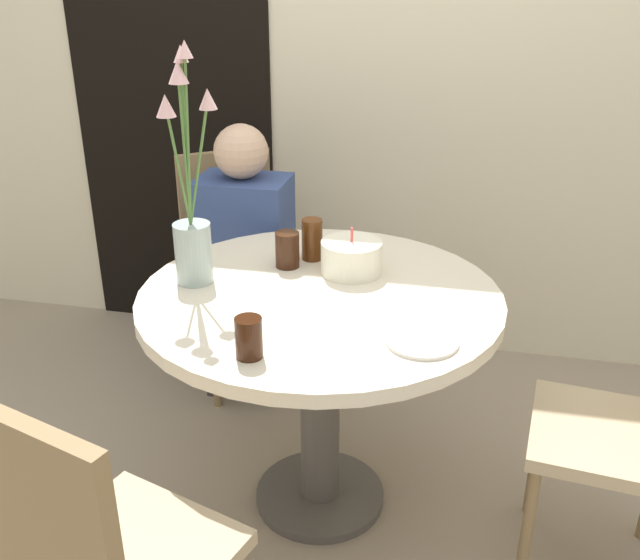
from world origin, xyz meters
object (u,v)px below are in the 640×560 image
(flower_vase, at_px, (191,217))
(side_plate, at_px, (422,341))
(person_woman, at_px, (247,273))
(drink_glass_1, at_px, (312,239))
(drink_glass_2, at_px, (287,250))
(birthday_cake, at_px, (351,257))
(chair_left_flank, at_px, (95,559))
(drink_glass_0, at_px, (249,338))
(chair_right_flank, at_px, (235,254))

(flower_vase, distance_m, side_plate, 0.75)
(person_woman, bearing_deg, side_plate, -48.79)
(drink_glass_1, xyz_separation_m, person_woman, (-0.35, 0.37, -0.31))
(drink_glass_2, bearing_deg, birthday_cake, -1.38)
(flower_vase, height_order, drink_glass_1, flower_vase)
(chair_left_flank, height_order, drink_glass_2, chair_left_flank)
(side_plate, height_order, drink_glass_1, drink_glass_1)
(birthday_cake, height_order, flower_vase, flower_vase)
(drink_glass_1, distance_m, person_woman, 0.59)
(drink_glass_1, bearing_deg, drink_glass_0, -91.09)
(flower_vase, xyz_separation_m, drink_glass_0, (0.28, -0.37, -0.16))
(drink_glass_0, xyz_separation_m, drink_glass_1, (0.01, 0.63, 0.01))
(birthday_cake, distance_m, drink_glass_1, 0.16)
(chair_left_flank, bearing_deg, flower_vase, -65.67)
(chair_right_flank, height_order, chair_left_flank, same)
(drink_glass_0, bearing_deg, flower_vase, 127.19)
(flower_vase, relative_size, person_woman, 0.63)
(chair_left_flank, distance_m, drink_glass_0, 0.58)
(chair_right_flank, height_order, flower_vase, flower_vase)
(birthday_cake, xyz_separation_m, drink_glass_0, (-0.15, -0.55, 0.00))
(drink_glass_0, relative_size, drink_glass_1, 0.78)
(side_plate, relative_size, person_woman, 0.17)
(drink_glass_1, height_order, drink_glass_2, drink_glass_1)
(chair_right_flank, distance_m, drink_glass_1, 0.72)
(side_plate, relative_size, drink_glass_0, 1.80)
(chair_left_flank, height_order, person_woman, person_woman)
(chair_right_flank, xyz_separation_m, person_woman, (0.09, -0.13, -0.02))
(chair_right_flank, bearing_deg, flower_vase, -114.12)
(drink_glass_0, bearing_deg, side_plate, 21.35)
(side_plate, bearing_deg, birthday_cake, 122.35)
(birthday_cake, bearing_deg, drink_glass_0, -105.58)
(chair_left_flank, distance_m, person_woman, 1.48)
(person_woman, bearing_deg, drink_glass_0, -71.42)
(drink_glass_2, bearing_deg, chair_left_flank, -97.56)
(drink_glass_2, bearing_deg, person_woman, 122.76)
(flower_vase, height_order, drink_glass_2, flower_vase)
(birthday_cake, relative_size, drink_glass_0, 1.80)
(chair_right_flank, bearing_deg, drink_glass_1, -83.54)
(drink_glass_1, bearing_deg, flower_vase, -138.81)
(birthday_cake, height_order, side_plate, birthday_cake)
(chair_right_flank, height_order, person_woman, person_woman)
(drink_glass_0, distance_m, drink_glass_2, 0.56)
(drink_glass_2, bearing_deg, side_plate, -41.36)
(chair_right_flank, bearing_deg, drink_glass_2, -91.63)
(birthday_cake, xyz_separation_m, drink_glass_2, (-0.20, 0.00, 0.01))
(chair_left_flank, xyz_separation_m, drink_glass_0, (0.19, 0.47, 0.27))
(chair_right_flank, distance_m, flower_vase, 0.88)
(drink_glass_1, bearing_deg, chair_right_flank, 131.34)
(side_plate, relative_size, drink_glass_2, 1.67)
(flower_vase, relative_size, side_plate, 3.72)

